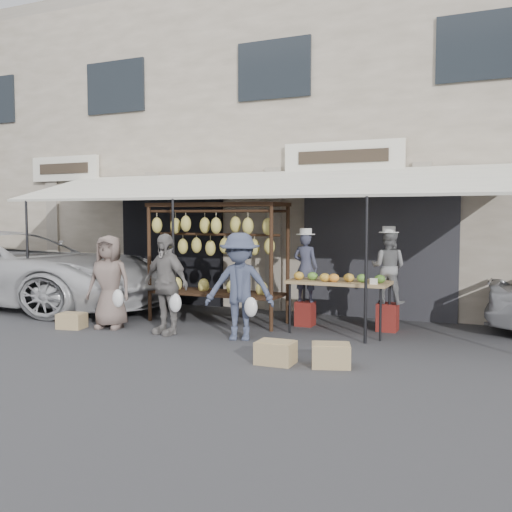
{
  "coord_description": "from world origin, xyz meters",
  "views": [
    {
      "loc": [
        4.5,
        -7.6,
        2.0
      ],
      "look_at": [
        0.52,
        1.4,
        1.3
      ],
      "focal_mm": 40.0,
      "sensor_mm": 36.0,
      "label": 1
    }
  ],
  "objects_px": {
    "customer_right": "(240,286)",
    "banana_rack": "(216,239)",
    "van": "(4,249)",
    "customer_mid": "(166,284)",
    "produce_table": "(339,282)",
    "crate_near_a": "(276,353)",
    "crate_far": "(72,321)",
    "crate_near_b": "(331,355)",
    "customer_left": "(109,282)",
    "vendor_right": "(388,267)",
    "vendor_left": "(305,267)"
  },
  "relations": [
    {
      "from": "banana_rack",
      "to": "customer_left",
      "type": "xyz_separation_m",
      "value": [
        -1.49,
        -1.24,
        -0.74
      ]
    },
    {
      "from": "crate_near_b",
      "to": "van",
      "type": "xyz_separation_m",
      "value": [
        -8.42,
        2.33,
        1.09
      ]
    },
    {
      "from": "customer_right",
      "to": "crate_near_b",
      "type": "xyz_separation_m",
      "value": [
        1.82,
        -1.0,
        -0.71
      ]
    },
    {
      "from": "customer_right",
      "to": "banana_rack",
      "type": "bearing_deg",
      "value": 115.49
    },
    {
      "from": "crate_near_a",
      "to": "crate_near_b",
      "type": "xyz_separation_m",
      "value": [
        0.73,
        0.16,
        0.0
      ]
    },
    {
      "from": "produce_table",
      "to": "vendor_left",
      "type": "distance_m",
      "value": 0.86
    },
    {
      "from": "produce_table",
      "to": "crate_near_b",
      "type": "relative_size",
      "value": 3.38
    },
    {
      "from": "banana_rack",
      "to": "customer_mid",
      "type": "xyz_separation_m",
      "value": [
        -0.3,
        -1.27,
        -0.71
      ]
    },
    {
      "from": "crate_near_b",
      "to": "crate_far",
      "type": "distance_m",
      "value": 4.98
    },
    {
      "from": "vendor_left",
      "to": "crate_far",
      "type": "relative_size",
      "value": 2.79
    },
    {
      "from": "produce_table",
      "to": "crate_near_b",
      "type": "height_order",
      "value": "produce_table"
    },
    {
      "from": "produce_table",
      "to": "customer_left",
      "type": "xyz_separation_m",
      "value": [
        -3.85,
        -1.21,
        -0.05
      ]
    },
    {
      "from": "produce_table",
      "to": "crate_far",
      "type": "xyz_separation_m",
      "value": [
        -4.45,
        -1.52,
        -0.74
      ]
    },
    {
      "from": "customer_right",
      "to": "crate_far",
      "type": "bearing_deg",
      "value": 170.86
    },
    {
      "from": "produce_table",
      "to": "vendor_left",
      "type": "relative_size",
      "value": 1.36
    },
    {
      "from": "customer_left",
      "to": "customer_mid",
      "type": "relative_size",
      "value": 0.97
    },
    {
      "from": "produce_table",
      "to": "van",
      "type": "relative_size",
      "value": 0.29
    },
    {
      "from": "vendor_right",
      "to": "crate_far",
      "type": "distance_m",
      "value": 5.64
    },
    {
      "from": "vendor_left",
      "to": "customer_right",
      "type": "bearing_deg",
      "value": 71.48
    },
    {
      "from": "crate_near_a",
      "to": "crate_far",
      "type": "height_order",
      "value": "crate_near_a"
    },
    {
      "from": "customer_mid",
      "to": "banana_rack",
      "type": "bearing_deg",
      "value": 91.46
    },
    {
      "from": "customer_right",
      "to": "crate_near_b",
      "type": "height_order",
      "value": "customer_right"
    },
    {
      "from": "produce_table",
      "to": "customer_right",
      "type": "xyz_separation_m",
      "value": [
        -1.33,
        -1.13,
        -0.01
      ]
    },
    {
      "from": "produce_table",
      "to": "customer_mid",
      "type": "xyz_separation_m",
      "value": [
        -2.66,
        -1.24,
        -0.02
      ]
    },
    {
      "from": "produce_table",
      "to": "crate_near_a",
      "type": "distance_m",
      "value": 2.42
    },
    {
      "from": "vendor_left",
      "to": "customer_left",
      "type": "relative_size",
      "value": 0.76
    },
    {
      "from": "vendor_left",
      "to": "vendor_right",
      "type": "bearing_deg",
      "value": -172.39
    },
    {
      "from": "produce_table",
      "to": "customer_mid",
      "type": "distance_m",
      "value": 2.94
    },
    {
      "from": "crate_near_a",
      "to": "van",
      "type": "distance_m",
      "value": 8.16
    },
    {
      "from": "vendor_left",
      "to": "customer_mid",
      "type": "distance_m",
      "value": 2.53
    },
    {
      "from": "customer_mid",
      "to": "crate_near_b",
      "type": "bearing_deg",
      "value": -1.23
    },
    {
      "from": "banana_rack",
      "to": "customer_mid",
      "type": "bearing_deg",
      "value": -103.17
    },
    {
      "from": "customer_left",
      "to": "crate_near_b",
      "type": "relative_size",
      "value": 3.3
    },
    {
      "from": "produce_table",
      "to": "crate_near_a",
      "type": "xyz_separation_m",
      "value": [
        -0.24,
        -2.29,
        -0.72
      ]
    },
    {
      "from": "customer_mid",
      "to": "customer_right",
      "type": "distance_m",
      "value": 1.34
    },
    {
      "from": "customer_mid",
      "to": "crate_near_b",
      "type": "relative_size",
      "value": 3.39
    },
    {
      "from": "banana_rack",
      "to": "van",
      "type": "height_order",
      "value": "van"
    },
    {
      "from": "crate_far",
      "to": "customer_left",
      "type": "bearing_deg",
      "value": 27.4
    },
    {
      "from": "crate_near_a",
      "to": "customer_right",
      "type": "bearing_deg",
      "value": 133.29
    },
    {
      "from": "customer_left",
      "to": "crate_near_a",
      "type": "distance_m",
      "value": 3.84
    },
    {
      "from": "customer_mid",
      "to": "customer_right",
      "type": "xyz_separation_m",
      "value": [
        1.33,
        0.11,
        0.01
      ]
    },
    {
      "from": "produce_table",
      "to": "customer_mid",
      "type": "height_order",
      "value": "customer_mid"
    },
    {
      "from": "vendor_right",
      "to": "crate_near_b",
      "type": "bearing_deg",
      "value": 90.61
    },
    {
      "from": "vendor_right",
      "to": "customer_left",
      "type": "xyz_separation_m",
      "value": [
        -4.57,
        -1.74,
        -0.29
      ]
    },
    {
      "from": "customer_mid",
      "to": "crate_near_b",
      "type": "distance_m",
      "value": 3.35
    },
    {
      "from": "banana_rack",
      "to": "crate_far",
      "type": "relative_size",
      "value": 5.78
    },
    {
      "from": "customer_right",
      "to": "customer_mid",
      "type": "bearing_deg",
      "value": 168.49
    },
    {
      "from": "produce_table",
      "to": "crate_near_a",
      "type": "height_order",
      "value": "produce_table"
    },
    {
      "from": "banana_rack",
      "to": "crate_near_b",
      "type": "relative_size",
      "value": 5.18
    },
    {
      "from": "banana_rack",
      "to": "crate_near_b",
      "type": "bearing_deg",
      "value": -37.19
    }
  ]
}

